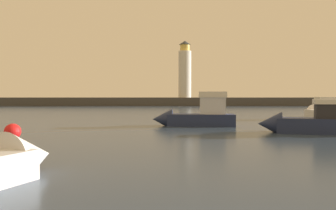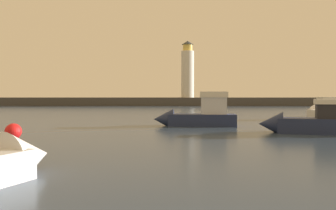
{
  "view_description": "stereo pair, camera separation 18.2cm",
  "coord_description": "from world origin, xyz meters",
  "px_view_note": "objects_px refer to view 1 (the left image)",
  "views": [
    {
      "loc": [
        -1.51,
        -1.74,
        2.2
      ],
      "look_at": [
        -1.57,
        20.67,
        1.55
      ],
      "focal_mm": 35.46,
      "sensor_mm": 36.0,
      "label": 1
    },
    {
      "loc": [
        -1.32,
        -1.73,
        2.2
      ],
      "look_at": [
        -1.57,
        20.67,
        1.55
      ],
      "focal_mm": 35.46,
      "sensor_mm": 36.0,
      "label": 2
    }
  ],
  "objects_px": {
    "lighthouse": "(186,71)",
    "motorboat_0": "(310,122)",
    "motorboat_1": "(195,115)",
    "mooring_buoy": "(14,132)",
    "motorboat_2": "(320,112)"
  },
  "relations": [
    {
      "from": "motorboat_2",
      "to": "motorboat_0",
      "type": "bearing_deg",
      "value": -116.77
    },
    {
      "from": "lighthouse",
      "to": "motorboat_2",
      "type": "xyz_separation_m",
      "value": [
        11.05,
        -38.4,
        -6.82
      ]
    },
    {
      "from": "lighthouse",
      "to": "motorboat_0",
      "type": "xyz_separation_m",
      "value": [
        4.6,
        -51.19,
        -6.75
      ]
    },
    {
      "from": "motorboat_0",
      "to": "motorboat_1",
      "type": "bearing_deg",
      "value": 144.0
    },
    {
      "from": "motorboat_1",
      "to": "motorboat_2",
      "type": "relative_size",
      "value": 0.95
    },
    {
      "from": "lighthouse",
      "to": "motorboat_1",
      "type": "relative_size",
      "value": 2.0
    },
    {
      "from": "motorboat_1",
      "to": "mooring_buoy",
      "type": "distance_m",
      "value": 12.12
    },
    {
      "from": "lighthouse",
      "to": "mooring_buoy",
      "type": "height_order",
      "value": "lighthouse"
    },
    {
      "from": "lighthouse",
      "to": "mooring_buoy",
      "type": "xyz_separation_m",
      "value": [
        -11.29,
        -54.01,
        -7.02
      ]
    },
    {
      "from": "motorboat_0",
      "to": "motorboat_2",
      "type": "bearing_deg",
      "value": 63.23
    },
    {
      "from": "motorboat_2",
      "to": "mooring_buoy",
      "type": "distance_m",
      "value": 27.26
    },
    {
      "from": "motorboat_0",
      "to": "mooring_buoy",
      "type": "bearing_deg",
      "value": -169.93
    },
    {
      "from": "mooring_buoy",
      "to": "motorboat_0",
      "type": "bearing_deg",
      "value": 10.07
    },
    {
      "from": "lighthouse",
      "to": "motorboat_0",
      "type": "distance_m",
      "value": 51.84
    },
    {
      "from": "motorboat_1",
      "to": "mooring_buoy",
      "type": "xyz_separation_m",
      "value": [
        -9.59,
        -7.4,
        -0.35
      ]
    }
  ]
}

